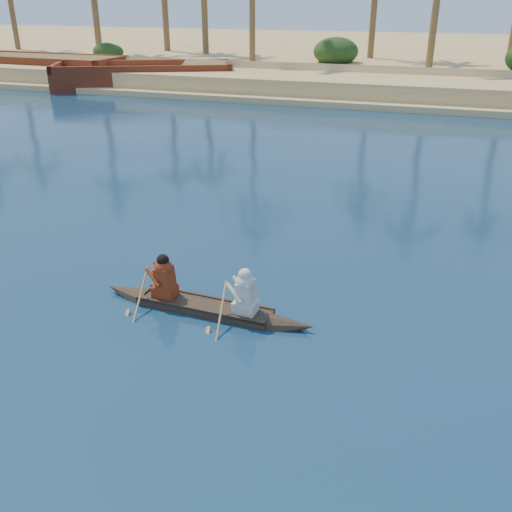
% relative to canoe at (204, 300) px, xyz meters
% --- Properties ---
extents(ground, '(160.00, 160.00, 0.00)m').
position_rel_canoe_xyz_m(ground, '(-3.99, 1.28, -0.25)').
color(ground, '#0B254B').
rests_on(ground, ground).
extents(sandy_embankment, '(150.00, 51.00, 1.50)m').
position_rel_canoe_xyz_m(sandy_embankment, '(-3.99, 48.17, 0.28)').
color(sandy_embankment, '#D6C579').
rests_on(sandy_embankment, ground).
extents(shrub_cluster, '(100.00, 6.00, 2.40)m').
position_rel_canoe_xyz_m(shrub_cluster, '(-3.99, 32.78, 0.95)').
color(shrub_cluster, '#1D3111').
rests_on(shrub_cluster, ground).
extents(canoe, '(4.71, 0.86, 1.29)m').
position_rel_canoe_xyz_m(canoe, '(0.00, 0.00, 0.00)').
color(canoe, '#3B2F20').
rests_on(canoe, ground).
extents(barge_left, '(12.88, 4.84, 2.11)m').
position_rel_canoe_xyz_m(barge_left, '(-25.32, 28.28, 0.49)').
color(barge_left, maroon).
rests_on(barge_left, ground).
extents(barge_mid, '(12.54, 8.57, 1.99)m').
position_rel_canoe_xyz_m(barge_mid, '(-15.99, 26.88, 0.45)').
color(barge_mid, maroon).
rests_on(barge_mid, ground).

